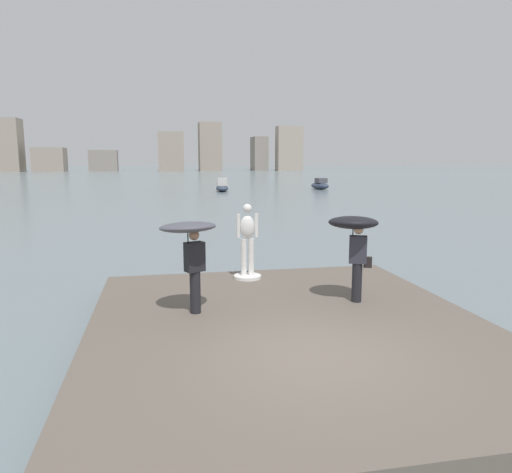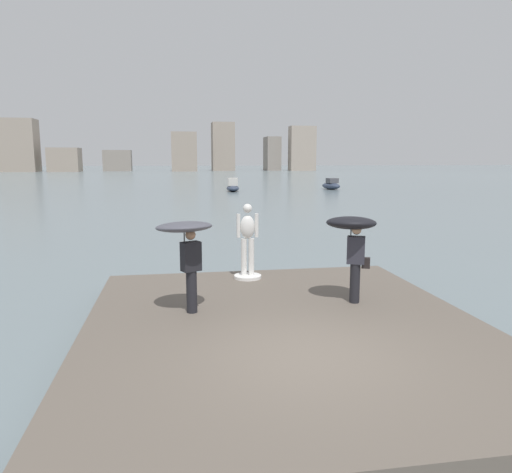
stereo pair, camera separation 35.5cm
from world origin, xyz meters
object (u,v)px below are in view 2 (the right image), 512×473
onlooker_left (186,239)px  boat_leftward (233,187)px  onlooker_right (352,233)px  statue_white_figure (248,245)px  boat_far (331,185)px

onlooker_left → boat_leftward: onlooker_left is taller
onlooker_left → onlooker_right: 3.59m
statue_white_figure → onlooker_right: statue_white_figure is taller
statue_white_figure → boat_leftward: (4.39, 40.18, -0.81)m
statue_white_figure → onlooker_right: bearing=-52.2°
statue_white_figure → onlooker_right: size_ratio=1.02×
onlooker_right → boat_far: onlooker_right is taller
boat_far → onlooker_left: bearing=-111.8°
onlooker_right → boat_far: (14.12, 44.18, -1.46)m
onlooker_left → onlooker_right: size_ratio=1.00×
onlooker_left → boat_leftward: bearing=82.0°
statue_white_figure → boat_leftward: 40.43m
statue_white_figure → boat_far: bearing=68.9°
onlooker_left → statue_white_figure: bearing=58.3°
statue_white_figure → boat_far: (16.06, 41.68, -0.80)m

